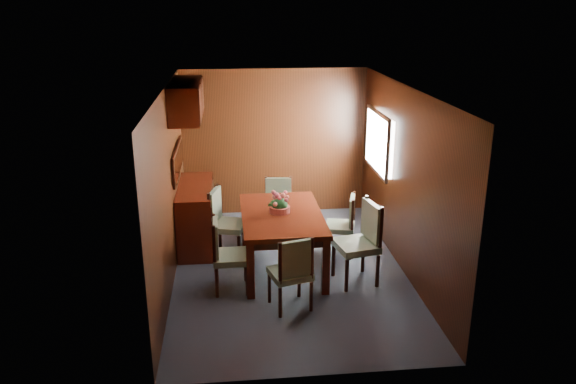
{
  "coord_description": "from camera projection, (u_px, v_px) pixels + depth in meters",
  "views": [
    {
      "loc": [
        -0.73,
        -6.71,
        3.37
      ],
      "look_at": [
        0.0,
        0.14,
        1.05
      ],
      "focal_mm": 35.0,
      "sensor_mm": 36.0,
      "label": 1
    }
  ],
  "objects": [
    {
      "name": "chair_right_far",
      "position": [
        345.0,
        222.0,
        7.82
      ],
      "size": [
        0.49,
        0.5,
        0.87
      ],
      "rotation": [
        0.0,
        0.0,
        1.3
      ],
      "color": "black",
      "rests_on": "ground"
    },
    {
      "name": "ground",
      "position": [
        289.0,
        270.0,
        7.47
      ],
      "size": [
        4.5,
        4.5,
        0.0
      ],
      "primitive_type": "plane",
      "color": "#303641",
      "rests_on": "ground"
    },
    {
      "name": "dining_table",
      "position": [
        282.0,
        221.0,
        7.33
      ],
      "size": [
        1.06,
        1.68,
        0.78
      ],
      "rotation": [
        0.0,
        0.0,
        0.01
      ],
      "color": "#340E06",
      "rests_on": "ground"
    },
    {
      "name": "chair_left_far",
      "position": [
        223.0,
        219.0,
        7.73
      ],
      "size": [
        0.56,
        0.57,
        0.98
      ],
      "rotation": [
        0.0,
        0.0,
        -1.85
      ],
      "color": "black",
      "rests_on": "ground"
    },
    {
      "name": "sideboard",
      "position": [
        196.0,
        215.0,
        8.14
      ],
      "size": [
        0.48,
        1.4,
        0.9
      ],
      "primitive_type": "cube",
      "color": "#340E06",
      "rests_on": "ground"
    },
    {
      "name": "chair_right_near",
      "position": [
        362.0,
        238.0,
        7.01
      ],
      "size": [
        0.57,
        0.59,
        1.06
      ],
      "rotation": [
        0.0,
        0.0,
        1.77
      ],
      "color": "black",
      "rests_on": "ground"
    },
    {
      "name": "chair_left_near",
      "position": [
        225.0,
        251.0,
        6.81
      ],
      "size": [
        0.43,
        0.45,
        0.93
      ],
      "rotation": [
        0.0,
        0.0,
        -1.55
      ],
      "color": "black",
      "rests_on": "ground"
    },
    {
      "name": "chair_foot",
      "position": [
        278.0,
        204.0,
        8.46
      ],
      "size": [
        0.46,
        0.45,
        0.9
      ],
      "rotation": [
        0.0,
        0.0,
        3.05
      ],
      "color": "black",
      "rests_on": "ground"
    },
    {
      "name": "room_shell",
      "position": [
        278.0,
        145.0,
        7.25
      ],
      "size": [
        3.06,
        4.52,
        2.41
      ],
      "color": "black",
      "rests_on": "ground"
    },
    {
      "name": "flower_centerpiece",
      "position": [
        280.0,
        202.0,
        7.28
      ],
      "size": [
        0.29,
        0.29,
        0.29
      ],
      "color": "#A73F33",
      "rests_on": "dining_table"
    },
    {
      "name": "chair_head",
      "position": [
        292.0,
        269.0,
        6.35
      ],
      "size": [
        0.53,
        0.52,
        0.92
      ],
      "rotation": [
        0.0,
        0.0,
        0.27
      ],
      "color": "black",
      "rests_on": "ground"
    }
  ]
}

